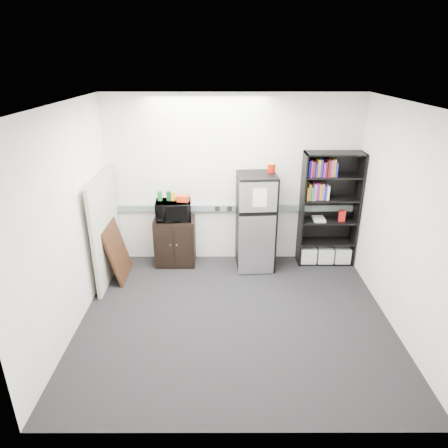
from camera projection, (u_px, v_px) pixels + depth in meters
name	position (u px, v px, depth m)	size (l,w,h in m)	color
floor	(235.00, 317.00, 5.25)	(4.00, 4.00, 0.00)	black
wall_back	(233.00, 181.00, 6.34)	(4.00, 0.02, 2.70)	silver
wall_right	(404.00, 223.00, 4.73)	(0.02, 3.50, 2.70)	silver
wall_left	(67.00, 223.00, 4.73)	(0.02, 3.50, 2.70)	silver
ceiling	(237.00, 105.00, 4.21)	(4.00, 3.50, 0.02)	white
electrical_raceway	(233.00, 208.00, 6.49)	(3.92, 0.05, 0.10)	slate
wall_note	(211.00, 169.00, 6.26)	(0.14, 0.00, 0.10)	white
bookshelf	(329.00, 211.00, 6.34)	(0.90, 0.34, 1.85)	black
cubicle_partition	(106.00, 229.00, 5.93)	(0.06, 1.30, 1.62)	#A59E92
cabinet	(175.00, 242.00, 6.48)	(0.64, 0.43, 0.80)	black
microwave	(173.00, 210.00, 6.25)	(0.55, 0.37, 0.30)	black
snack_box_a	(160.00, 196.00, 6.20)	(0.07, 0.05, 0.15)	#1A5D24
snack_box_b	(169.00, 196.00, 6.20)	(0.07, 0.05, 0.15)	#0D391E
snack_box_c	(173.00, 196.00, 6.20)	(0.07, 0.05, 0.14)	orange
snack_bag	(183.00, 198.00, 6.16)	(0.18, 0.10, 0.10)	red
refrigerator	(256.00, 222.00, 6.26)	(0.62, 0.65, 1.55)	black
coffee_can	(271.00, 167.00, 6.05)	(0.12, 0.12, 0.17)	#A31007
framed_poster	(117.00, 251.00, 6.07)	(0.26, 0.69, 0.87)	black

